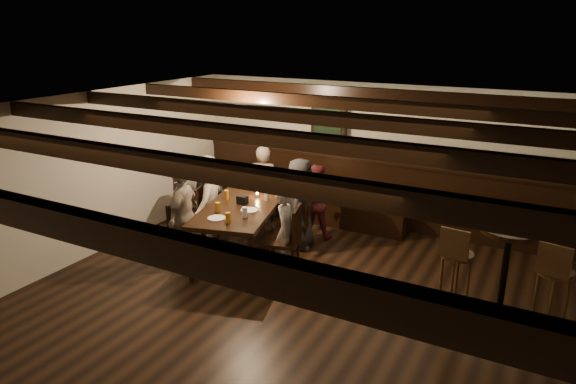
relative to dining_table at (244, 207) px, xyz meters
The scene contains 27 objects.
room 1.31m from the dining_table, 40.46° to the left, with size 7.00×7.00×7.00m.
dining_table is the anchor object (origin of this frame).
chair_left_near 0.98m from the dining_table, 162.84° to the left, with size 0.47×0.47×0.85m.
chair_left_far 0.97m from the dining_table, 133.05° to the right, with size 0.51×0.51×0.92m.
chair_right_near 0.97m from the dining_table, 46.99° to the left, with size 0.48×0.48×0.86m.
chair_right_far 0.96m from the dining_table, 17.07° to the right, with size 0.54×0.54×0.97m.
person_bench_left 1.28m from the dining_table, 149.92° to the left, with size 0.58×0.38×1.19m, color #232426.
person_bench_centre 1.05m from the dining_table, 104.92° to the left, with size 0.52×0.34×1.43m, color gray.
person_bench_right 1.28m from the dining_table, 59.92° to the left, with size 0.59×0.46×1.21m, color maroon.
person_left_near 0.88m from the dining_table, 163.95° to the left, with size 0.88×0.50×1.36m, color #A19788.
person_left_far 0.88m from the dining_table, 134.12° to the right, with size 0.84×0.35×1.43m, color gray.
person_right_near 0.88m from the dining_table, 45.88° to the left, with size 0.69×0.45×1.41m, color #28272A.
person_right_far 0.88m from the dining_table, 16.05° to the right, with size 0.45×0.29×1.23m, color #AC9A92.
pint_a 0.77m from the dining_table, 126.72° to the left, with size 0.07×0.07×0.14m, color #BF7219.
pint_b 0.71m from the dining_table, 83.88° to the left, with size 0.07×0.07×0.14m, color #BF7219.
pint_c 0.34m from the dining_table, behind, with size 0.07×0.07×0.14m, color #BF7219.
pint_d 0.39m from the dining_table, 48.61° to the left, with size 0.07×0.07×0.14m, color silver.
pint_e 0.52m from the dining_table, 101.14° to the right, with size 0.07×0.07×0.14m, color #BF7219.
pint_f 0.60m from the dining_table, 55.10° to the right, with size 0.07×0.07×0.14m, color silver.
pint_g 0.81m from the dining_table, 71.51° to the right, with size 0.07×0.07×0.14m, color #BF7219.
plate_near 0.72m from the dining_table, 87.18° to the right, with size 0.24×0.24×0.01m, color white.
plate_far 0.36m from the dining_table, 44.12° to the right, with size 0.24×0.24×0.01m, color white.
condiment_caddy 0.14m from the dining_table, 75.08° to the right, with size 0.15×0.10×0.12m, color black.
candle 0.34m from the dining_table, 83.12° to the left, with size 0.05×0.05×0.05m, color beige.
high_top_table 3.60m from the dining_table, ahead, with size 0.65×0.65×1.15m.
bar_stool_left 3.13m from the dining_table, ahead, with size 0.37×0.39×1.17m.
bar_stool_right 4.12m from the dining_table, ahead, with size 0.38×0.40×1.17m.
Camera 1 is at (2.68, -4.52, 3.27)m, focal length 32.00 mm.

